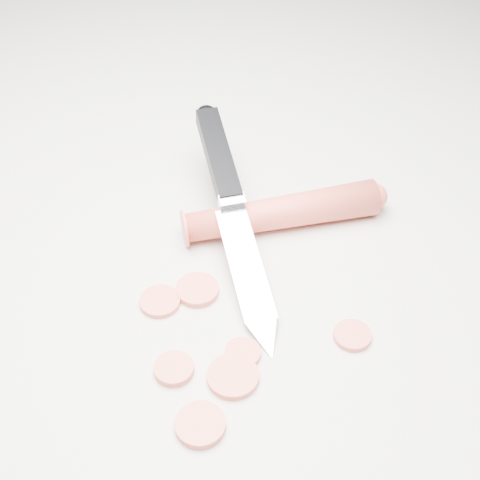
% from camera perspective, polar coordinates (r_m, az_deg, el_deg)
% --- Properties ---
extents(ground, '(2.40, 2.40, 0.00)m').
position_cam_1_polar(ground, '(0.57, 1.87, -4.08)').
color(ground, beige).
rests_on(ground, ground).
extents(carrot, '(0.16, 0.14, 0.03)m').
position_cam_1_polar(carrot, '(0.62, 3.58, 2.39)').
color(carrot, '#DF4132').
rests_on(carrot, ground).
extents(carrot_slice_0, '(0.03, 0.03, 0.01)m').
position_cam_1_polar(carrot_slice_0, '(0.52, -5.65, -10.89)').
color(carrot_slice_0, '#EF5D47').
rests_on(carrot_slice_0, ground).
extents(carrot_slice_1, '(0.04, 0.04, 0.01)m').
position_cam_1_polar(carrot_slice_1, '(0.51, -0.61, -11.57)').
color(carrot_slice_1, '#EF5D47').
rests_on(carrot_slice_1, ground).
extents(carrot_slice_2, '(0.04, 0.04, 0.01)m').
position_cam_1_polar(carrot_slice_2, '(0.57, -3.65, -4.27)').
color(carrot_slice_2, '#EF5D47').
rests_on(carrot_slice_2, ground).
extents(carrot_slice_3, '(0.03, 0.03, 0.01)m').
position_cam_1_polar(carrot_slice_3, '(0.53, 0.24, -9.62)').
color(carrot_slice_3, '#EF5D47').
rests_on(carrot_slice_3, ground).
extents(carrot_slice_4, '(0.03, 0.03, 0.01)m').
position_cam_1_polar(carrot_slice_4, '(0.55, 9.56, -8.04)').
color(carrot_slice_4, '#EF5D47').
rests_on(carrot_slice_4, ground).
extents(carrot_slice_5, '(0.03, 0.03, 0.01)m').
position_cam_1_polar(carrot_slice_5, '(0.56, -6.85, -5.23)').
color(carrot_slice_5, '#EF5D47').
rests_on(carrot_slice_5, ground).
extents(carrot_slice_6, '(0.04, 0.04, 0.01)m').
position_cam_1_polar(carrot_slice_6, '(0.49, -3.40, -15.47)').
color(carrot_slice_6, '#EF5D47').
rests_on(carrot_slice_6, ground).
extents(kitchen_knife, '(0.19, 0.23, 0.07)m').
position_cam_1_polar(kitchen_knife, '(0.59, -0.35, 2.22)').
color(kitchen_knife, silver).
rests_on(kitchen_knife, ground).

